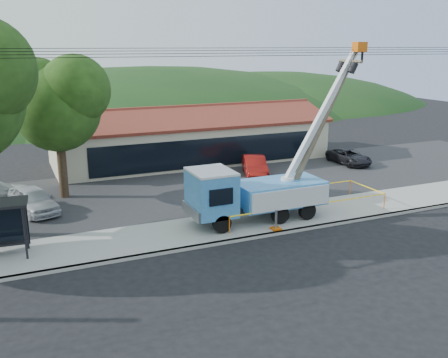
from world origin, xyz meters
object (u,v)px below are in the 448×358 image
leaning_pole (322,123)px  car_dark (348,165)px  utility_truck (253,191)px  car_red (254,176)px  car_silver (35,214)px

leaning_pole → car_dark: size_ratio=2.20×
utility_truck → leaning_pole: utility_truck is taller
leaning_pole → car_dark: (9.01, 8.97, -5.22)m
car_red → car_dark: car_red is taller
leaning_pole → car_silver: (-15.11, 6.31, -5.22)m
leaning_pole → car_silver: leaning_pole is taller
utility_truck → leaning_pole: 5.43m
car_silver → car_dark: car_silver is taller
car_red → car_dark: bearing=20.7°
utility_truck → car_silver: (-10.90, 6.33, -1.80)m
utility_truck → car_red: bearing=62.5°
utility_truck → leaning_pole: bearing=0.3°
leaning_pole → utility_truck: bearing=-179.7°
utility_truck → car_dark: bearing=34.2°
car_silver → utility_truck: bearing=-48.0°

